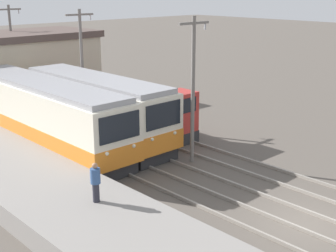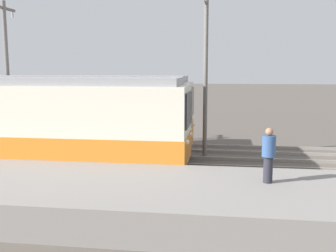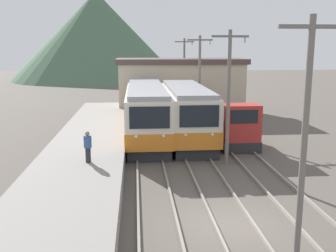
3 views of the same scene
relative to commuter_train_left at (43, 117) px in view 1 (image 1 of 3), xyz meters
The scene contains 11 objects.
ground_plane 15.35m from the commuter_train_left, 80.19° to the right, with size 200.00×200.00×0.00m, color #564F47.
track_left 15.12m from the commuter_train_left, 90.00° to the right, with size 1.54×60.00×0.14m.
track_center 15.38m from the commuter_train_left, 79.45° to the right, with size 1.54×60.00×0.14m.
commuter_train_left is the anchor object (origin of this frame).
commuter_train_center 3.01m from the commuter_train_left, 21.51° to the right, with size 2.84×11.63×3.81m.
shunting_locomotive 6.68m from the commuter_train_left, 29.38° to the right, with size 2.40×4.85×3.00m.
catenary_mast_mid 8.85m from the commuter_train_left, 59.77° to the right, with size 2.00×0.20×7.41m.
catenary_mast_far 5.46m from the commuter_train_left, 29.72° to the left, with size 2.00×0.20×7.41m.
catenary_mast_distant 13.24m from the commuter_train_left, 70.72° to the left, with size 2.00×0.20×7.41m.
person_on_platform 10.01m from the commuter_train_left, 108.17° to the right, with size 0.38×0.38×1.56m.
station_building 11.62m from the commuter_train_left, 71.36° to the left, with size 12.60×6.30×5.41m.
Camera 1 is at (-14.81, -8.04, 8.71)m, focal length 50.00 mm.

